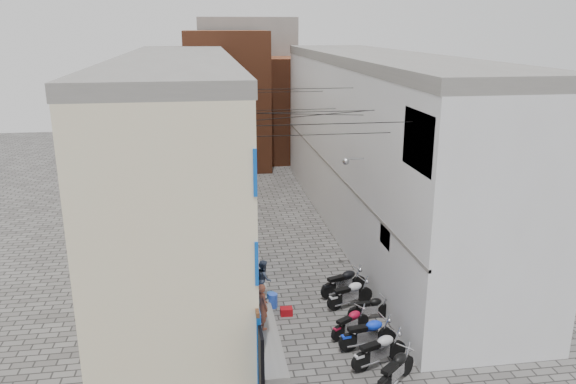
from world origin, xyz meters
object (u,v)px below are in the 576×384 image
water_jug_far (271,298)px  person_b (263,278)px  water_jug_near (273,301)px  motorcycle_b (379,348)px  motorcycle_g (344,281)px  person_a (262,306)px  motorcycle_e (370,307)px  motorcycle_a (396,368)px  motorcycle_c (368,332)px  motorcycle_f (350,292)px  red_crate (286,311)px  motorcycle_d (351,321)px

water_jug_far → person_b: bearing=142.7°
water_jug_near → water_jug_far: 0.28m
motorcycle_b → water_jug_near: 5.15m
motorcycle_g → water_jug_far: motorcycle_g is taller
person_a → motorcycle_e: bearing=-103.0°
motorcycle_b → person_b: size_ratio=1.36×
motorcycle_a → motorcycle_e: motorcycle_a is taller
motorcycle_c → motorcycle_f: motorcycle_c is taller
red_crate → motorcycle_g: bearing=26.9°
motorcycle_e → water_jug_near: (-3.40, 1.43, -0.22)m
motorcycle_f → person_a: bearing=-84.6°
person_b → red_crate: 1.59m
water_jug_near → motorcycle_c: bearing=-49.8°
motorcycle_a → red_crate: 5.37m
water_jug_near → water_jug_far: bearing=100.0°
person_a → motorcycle_g: bearing=-74.1°
motorcycle_b → water_jug_far: bearing=-167.7°
motorcycle_e → person_b: (-3.71, 1.89, 0.51)m
motorcycle_f → person_a: size_ratio=1.20×
motorcycle_b → motorcycle_d: size_ratio=1.17×
person_a → water_jug_far: person_a is taller
motorcycle_a → motorcycle_g: 5.96m
motorcycle_e → water_jug_far: size_ratio=3.54×
water_jug_near → motorcycle_f: bearing=-7.0°
motorcycle_d → motorcycle_e: motorcycle_d is taller
motorcycle_c → person_b: (-3.06, 3.73, 0.41)m
motorcycle_a → red_crate: size_ratio=4.43×
motorcycle_e → water_jug_far: 3.85m
motorcycle_f → water_jug_near: (-2.93, 0.36, -0.30)m
motorcycle_c → motorcycle_e: 1.95m
red_crate → motorcycle_f: bearing=6.9°
person_b → water_jug_far: 0.83m
motorcycle_c → water_jug_near: 4.29m
motorcycle_b → motorcycle_f: size_ratio=1.04×
motorcycle_b → motorcycle_e: (0.57, 2.87, -0.10)m
motorcycle_c → motorcycle_g: 3.88m
motorcycle_f → water_jug_far: motorcycle_f is taller
person_a → water_jug_far: bearing=-33.8°
motorcycle_c → motorcycle_d: size_ratio=1.16×
motorcycle_g → motorcycle_f: bearing=-19.3°
motorcycle_d → motorcycle_f: size_ratio=0.89×
person_b → motorcycle_e: bearing=-119.1°
water_jug_far → water_jug_near: bearing=-80.0°
motorcycle_g → person_a: size_ratio=1.26×
motorcycle_d → motorcycle_g: (0.51, 2.98, 0.09)m
motorcycle_g → motorcycle_d: bearing=-29.6°
motorcycle_e → person_a: (-4.00, -0.45, 0.58)m
person_b → water_jug_far: bearing=-129.4°
person_a → motorcycle_d: bearing=-118.8°
motorcycle_a → motorcycle_e: 3.95m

